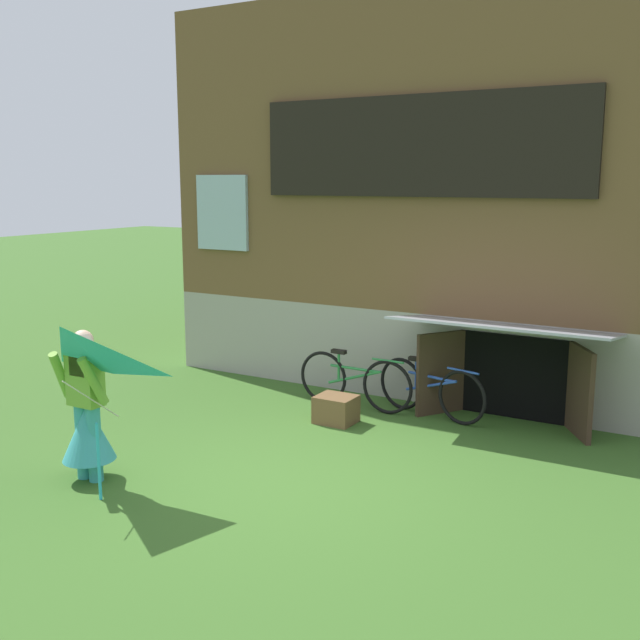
% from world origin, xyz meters
% --- Properties ---
extents(ground_plane, '(60.00, 60.00, 0.00)m').
position_xyz_m(ground_plane, '(0.00, 0.00, 0.00)').
color(ground_plane, '#386023').
extents(log_house, '(7.84, 6.66, 5.35)m').
position_xyz_m(log_house, '(0.00, 5.77, 2.68)').
color(log_house, '#9E998E').
rests_on(log_house, ground_plane).
extents(person, '(0.60, 0.52, 1.51)m').
position_xyz_m(person, '(-1.72, -1.08, 0.63)').
color(person, teal).
rests_on(person, ground_plane).
extents(kite, '(1.01, 1.06, 1.55)m').
position_xyz_m(kite, '(-1.34, -1.66, 1.24)').
color(kite, '#2DB2CC').
rests_on(kite, ground_plane).
extents(bicycle_blue, '(1.56, 0.42, 0.73)m').
position_xyz_m(bicycle_blue, '(0.44, 2.51, 0.36)').
color(bicycle_blue, black).
rests_on(bicycle_blue, ground_plane).
extents(bicycle_green, '(1.65, 0.09, 0.75)m').
position_xyz_m(bicycle_green, '(-0.55, 2.35, 0.36)').
color(bicycle_green, black).
rests_on(bicycle_green, ground_plane).
extents(wooden_crate, '(0.47, 0.40, 0.33)m').
position_xyz_m(wooden_crate, '(-0.47, 1.71, 0.17)').
color(wooden_crate, brown).
rests_on(wooden_crate, ground_plane).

